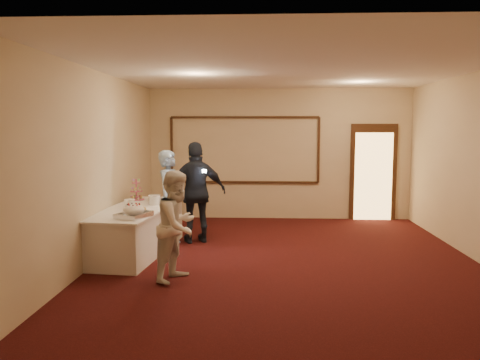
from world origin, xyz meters
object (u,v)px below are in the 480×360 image
(cupcake_stand, at_px, (136,192))
(guest, at_px, (197,192))
(plate_stack_b, at_px, (155,200))
(tart, at_px, (139,210))
(man, at_px, (170,198))
(plate_stack_a, at_px, (129,204))
(woman, at_px, (178,226))
(pavlova_tray, at_px, (134,212))
(buffet_table, at_px, (137,230))

(cupcake_stand, relative_size, guest, 0.23)
(plate_stack_b, bearing_deg, tart, -98.57)
(man, bearing_deg, plate_stack_b, 156.19)
(plate_stack_a, distance_m, tart, 0.38)
(plate_stack_a, xyz_separation_m, guest, (1.02, 0.81, 0.08))
(tart, height_order, woman, woman)
(man, height_order, guest, guest)
(plate_stack_a, relative_size, man, 0.10)
(pavlova_tray, height_order, woman, woman)
(pavlova_tray, bearing_deg, cupcake_stand, 103.77)
(plate_stack_a, relative_size, tart, 0.72)
(man, bearing_deg, buffet_table, 159.25)
(cupcake_stand, bearing_deg, woman, -62.37)
(cupcake_stand, relative_size, woman, 0.28)
(plate_stack_a, bearing_deg, pavlova_tray, -69.88)
(tart, bearing_deg, man, 70.66)
(tart, distance_m, man, 0.97)
(pavlova_tray, relative_size, cupcake_stand, 1.43)
(guest, bearing_deg, plate_stack_a, 18.45)
(tart, relative_size, guest, 0.13)
(plate_stack_a, distance_m, plate_stack_b, 0.50)
(plate_stack_a, height_order, woman, woman)
(buffet_table, relative_size, woman, 1.74)
(plate_stack_a, distance_m, man, 0.85)
(plate_stack_b, xyz_separation_m, guest, (0.68, 0.45, 0.07))
(man, bearing_deg, pavlova_tray, -174.26)
(plate_stack_b, distance_m, tart, 0.66)
(plate_stack_b, bearing_deg, woman, -67.38)
(pavlova_tray, distance_m, guest, 1.78)
(cupcake_stand, xyz_separation_m, tart, (0.37, -1.20, -0.13))
(pavlova_tray, distance_m, woman, 0.92)
(guest, bearing_deg, plate_stack_b, 13.48)
(woman, bearing_deg, tart, 59.46)
(buffet_table, relative_size, plate_stack_b, 12.79)
(plate_stack_b, bearing_deg, plate_stack_a, -133.31)
(man, bearing_deg, tart, 176.96)
(buffet_table, height_order, man, man)
(cupcake_stand, xyz_separation_m, man, (0.69, -0.28, -0.07))
(pavlova_tray, bearing_deg, tart, 95.75)
(buffet_table, height_order, cupcake_stand, cupcake_stand)
(guest, bearing_deg, man, 2.12)
(buffet_table, xyz_separation_m, pavlova_tray, (0.18, -0.84, 0.47))
(man, bearing_deg, woman, -149.84)
(cupcake_stand, height_order, woman, woman)
(buffet_table, distance_m, plate_stack_b, 0.62)
(buffet_table, xyz_separation_m, tart, (0.13, -0.32, 0.41))
(cupcake_stand, bearing_deg, man, -22.12)
(cupcake_stand, distance_m, plate_stack_b, 0.72)
(pavlova_tray, bearing_deg, plate_stack_a, 110.12)
(pavlova_tray, xyz_separation_m, plate_stack_a, (-0.30, 0.81, -0.01))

